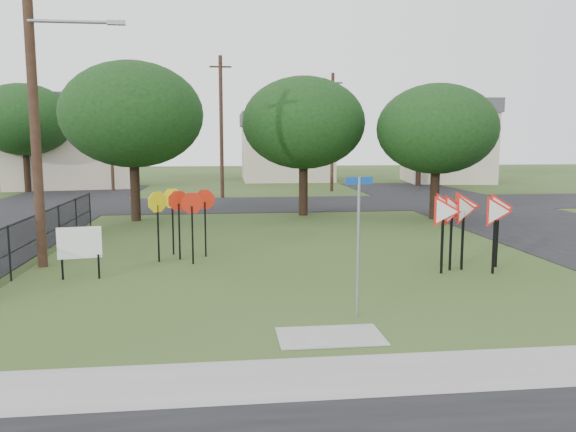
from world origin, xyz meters
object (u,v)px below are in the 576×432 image
object	(u,v)px
stop_sign_cluster	(181,207)
yield_sign_cluster	(466,212)
info_board	(80,244)
street_name_sign	(358,237)

from	to	relation	value
stop_sign_cluster	yield_sign_cluster	xyz separation A→B (m)	(8.21, -2.32, 0.02)
stop_sign_cluster	info_board	xyz separation A→B (m)	(-2.53, -2.28, -0.69)
yield_sign_cluster	info_board	size ratio (longest dim) A/B	2.02
street_name_sign	yield_sign_cluster	xyz separation A→B (m)	(4.13, 3.97, -0.04)
street_name_sign	yield_sign_cluster	size ratio (longest dim) A/B	1.03
street_name_sign	info_board	xyz separation A→B (m)	(-6.61, 4.01, -0.75)
street_name_sign	stop_sign_cluster	bearing A→B (deg)	122.97
stop_sign_cluster	info_board	bearing A→B (deg)	-138.00
street_name_sign	info_board	bearing A→B (deg)	148.76
stop_sign_cluster	street_name_sign	bearing A→B (deg)	-57.03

